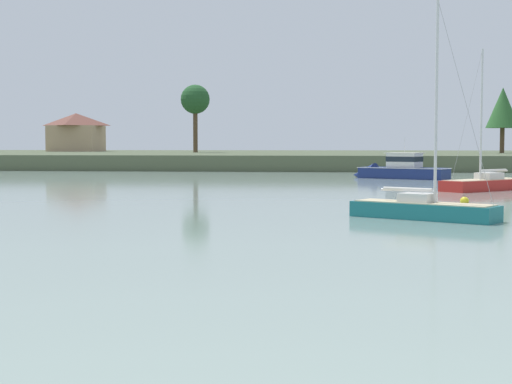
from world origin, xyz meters
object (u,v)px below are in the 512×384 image
object	(u,v)px
sailboat_teal	(423,214)
cruiser_navy	(395,173)
mooring_buoy_yellow	(464,201)
sailboat_red	(486,187)

from	to	relation	value
sailboat_teal	cruiser_navy	world-z (taller)	sailboat_teal
cruiser_navy	mooring_buoy_yellow	xyz separation A→B (m)	(1.66, -27.35, -0.41)
sailboat_teal	sailboat_red	world-z (taller)	sailboat_red
sailboat_red	mooring_buoy_yellow	distance (m)	11.29
sailboat_teal	cruiser_navy	xyz separation A→B (m)	(1.40, 36.41, 0.29)
mooring_buoy_yellow	cruiser_navy	bearing A→B (deg)	93.48
sailboat_teal	sailboat_red	distance (m)	20.85
sailboat_red	mooring_buoy_yellow	size ratio (longest dim) A/B	18.88
sailboat_teal	sailboat_red	xyz separation A→B (m)	(6.12, 19.93, 0.01)
sailboat_red	cruiser_navy	bearing A→B (deg)	105.98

